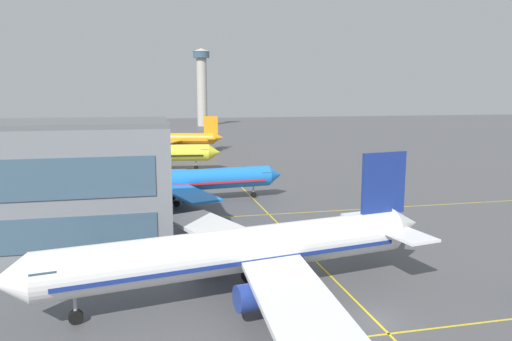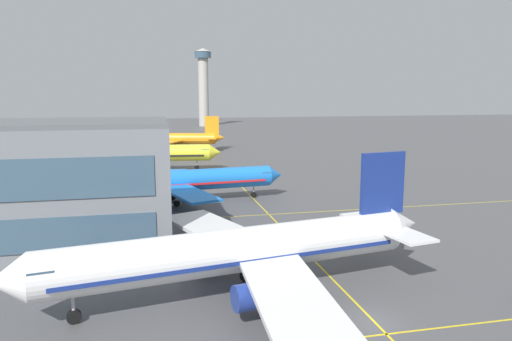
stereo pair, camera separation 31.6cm
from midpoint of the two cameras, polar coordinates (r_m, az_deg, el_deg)
name	(u,v)px [view 2 (the right image)]	position (r m, az deg, el deg)	size (l,w,h in m)	color
ground_plane	(374,322)	(39.77, 14.15, -17.08)	(600.00, 600.00, 0.00)	#4C4C4F
airliner_front_gate	(241,250)	(41.63, -1.63, -9.53)	(38.14, 32.50, 11.88)	white
airliner_second_row	(182,181)	(76.91, -8.71, -1.22)	(33.74, 28.94, 10.48)	blue
airliner_third_row	(137,154)	(110.37, -13.92, 1.98)	(37.18, 31.84, 11.56)	yellow
airliner_far_left_stand	(171,139)	(148.02, -10.11, 3.76)	(33.08, 28.17, 10.41)	orange
taxiway_markings	(308,255)	(53.20, 6.44, -9.95)	(113.78, 78.22, 0.01)	yellow
control_tower	(203,82)	(253.28, -6.27, 10.51)	(8.82, 8.82, 39.96)	#ADA89E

